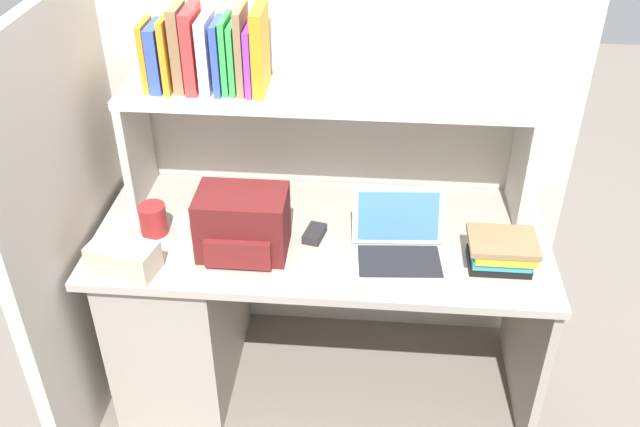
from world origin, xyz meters
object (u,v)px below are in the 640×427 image
object	(u,v)px
laptop	(399,245)
snack_canister	(153,219)
paper_cup	(185,230)
backpack	(242,224)
tissue_box	(124,258)
computer_mouse	(315,234)

from	to	relation	value
laptop	snack_canister	xyz separation A→B (m)	(-0.86, 0.07, 0.01)
laptop	paper_cup	distance (m)	0.74
backpack	paper_cup	world-z (taller)	backpack
laptop	tissue_box	distance (m)	0.91
computer_mouse	laptop	bearing A→B (deg)	-3.15
paper_cup	backpack	bearing A→B (deg)	-11.50
paper_cup	tissue_box	world-z (taller)	tissue_box
computer_mouse	paper_cup	xyz separation A→B (m)	(-0.45, -0.05, 0.03)
snack_canister	paper_cup	bearing A→B (deg)	-16.12
computer_mouse	snack_canister	size ratio (longest dim) A/B	0.93
computer_mouse	tissue_box	distance (m)	0.65
computer_mouse	snack_canister	distance (m)	0.57
laptop	computer_mouse	xyz separation A→B (m)	(-0.29, 0.09, -0.03)
computer_mouse	tissue_box	bearing A→B (deg)	-145.56
backpack	computer_mouse	size ratio (longest dim) A/B	2.88
laptop	computer_mouse	bearing A→B (deg)	163.55
laptop	snack_canister	size ratio (longest dim) A/B	2.93
backpack	snack_canister	bearing A→B (deg)	166.78
laptop	snack_canister	distance (m)	0.86
backpack	computer_mouse	world-z (taller)	backpack
backpack	laptop	bearing A→B (deg)	1.05
tissue_box	snack_canister	size ratio (longest dim) A/B	1.96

